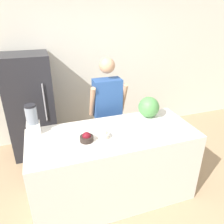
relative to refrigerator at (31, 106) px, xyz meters
name	(u,v)px	position (x,y,z in m)	size (l,w,h in m)	color
ground_plane	(125,219)	(0.92, -1.82, -0.84)	(14.00, 14.00, 0.00)	tan
wall_back	(81,68)	(0.92, 0.36, 0.46)	(8.00, 0.06, 2.60)	silver
counter_island	(113,165)	(0.92, -1.39, -0.36)	(1.97, 0.85, 0.95)	beige
refrigerator	(31,106)	(0.00, 0.00, 0.00)	(0.71, 0.65, 1.67)	#232328
person	(108,112)	(1.08, -0.67, 0.03)	(0.54, 0.27, 1.68)	#333338
cutting_board	(147,118)	(1.47, -1.18, 0.12)	(0.38, 0.23, 0.01)	white
watermelon	(149,107)	(1.50, -1.16, 0.26)	(0.27, 0.27, 0.27)	#4C8C47
bowl_cherries	(87,138)	(0.59, -1.46, 0.15)	(0.15, 0.15, 0.11)	#2D231E
bowl_cream	(103,135)	(0.79, -1.46, 0.15)	(0.13, 0.13, 0.09)	beige
blender	(32,120)	(0.05, -1.08, 0.27)	(0.15, 0.15, 0.35)	silver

